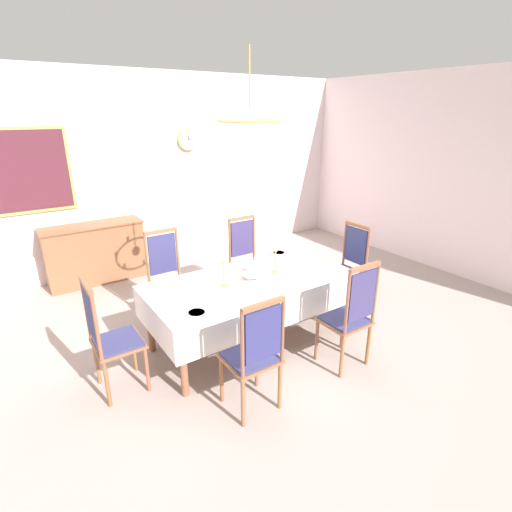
# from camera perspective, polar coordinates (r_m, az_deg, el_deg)

# --- Properties ---
(ground) EXTENTS (7.56, 6.40, 0.04)m
(ground) POSITION_cam_1_polar(r_m,az_deg,el_deg) (4.48, 0.62, -13.48)
(ground) COLOR #A4938C
(back_wall) EXTENTS (7.56, 0.08, 3.08)m
(back_wall) POSITION_cam_1_polar(r_m,az_deg,el_deg) (6.70, -15.61, 11.71)
(back_wall) COLOR silver
(back_wall) RESTS_ON ground
(right_wall) EXTENTS (0.08, 6.40, 3.08)m
(right_wall) POSITION_cam_1_polar(r_m,az_deg,el_deg) (6.74, 28.96, 9.98)
(right_wall) COLOR silver
(right_wall) RESTS_ON ground
(dining_table) EXTENTS (2.23, 1.07, 0.76)m
(dining_table) POSITION_cam_1_polar(r_m,az_deg,el_deg) (4.26, -0.80, -4.39)
(dining_table) COLOR brown
(dining_table) RESTS_ON ground
(tablecloth) EXTENTS (2.25, 1.09, 0.35)m
(tablecloth) POSITION_cam_1_polar(r_m,az_deg,el_deg) (4.27, -0.79, -4.51)
(tablecloth) COLOR white
(tablecloth) RESTS_ON dining_table
(chair_south_a) EXTENTS (0.44, 0.42, 1.11)m
(chair_south_a) POSITION_cam_1_polar(r_m,az_deg,el_deg) (3.36, -0.24, -14.08)
(chair_south_a) COLOR brown
(chair_south_a) RESTS_ON ground
(chair_north_a) EXTENTS (0.44, 0.42, 1.16)m
(chair_north_a) POSITION_cam_1_polar(r_m,az_deg,el_deg) (4.84, -12.77, -3.02)
(chair_north_a) COLOR brown
(chair_north_a) RESTS_ON ground
(chair_south_b) EXTENTS (0.44, 0.42, 1.16)m
(chair_south_b) POSITION_cam_1_polar(r_m,az_deg,el_deg) (4.00, 13.62, -8.33)
(chair_south_b) COLOR brown
(chair_south_b) RESTS_ON ground
(chair_north_b) EXTENTS (0.44, 0.42, 1.15)m
(chair_north_b) POSITION_cam_1_polar(r_m,az_deg,el_deg) (5.31, -1.33, -0.37)
(chair_north_b) COLOR brown
(chair_north_b) RESTS_ON ground
(chair_head_west) EXTENTS (0.42, 0.44, 1.14)m
(chair_head_west) POSITION_cam_1_polar(r_m,az_deg,el_deg) (3.80, -20.71, -10.90)
(chair_head_west) COLOR brown
(chair_head_west) RESTS_ON ground
(chair_head_east) EXTENTS (0.42, 0.44, 1.13)m
(chair_head_east) POSITION_cam_1_polar(r_m,az_deg,el_deg) (5.23, 13.28, -1.39)
(chair_head_east) COLOR brown
(chair_head_east) RESTS_ON ground
(soup_tureen) EXTENTS (0.31, 0.31, 0.24)m
(soup_tureen) POSITION_cam_1_polar(r_m,az_deg,el_deg) (4.21, -0.30, -1.84)
(soup_tureen) COLOR white
(soup_tureen) RESTS_ON tablecloth
(candlestick_west) EXTENTS (0.07, 0.07, 0.38)m
(candlestick_west) POSITION_cam_1_polar(r_m,az_deg,el_deg) (4.01, -4.79, -2.45)
(candlestick_west) COLOR gold
(candlestick_west) RESTS_ON tablecloth
(candlestick_east) EXTENTS (0.07, 0.07, 0.38)m
(candlestick_east) POSITION_cam_1_polar(r_m,az_deg,el_deg) (4.35, 2.85, -0.56)
(candlestick_east) COLOR gold
(candlestick_east) RESTS_ON tablecloth
(bowl_near_left) EXTENTS (0.16, 0.16, 0.03)m
(bowl_near_left) POSITION_cam_1_polar(r_m,az_deg,el_deg) (4.23, -13.64, -3.78)
(bowl_near_left) COLOR white
(bowl_near_left) RESTS_ON tablecloth
(bowl_near_right) EXTENTS (0.18, 0.18, 0.04)m
(bowl_near_right) POSITION_cam_1_polar(r_m,az_deg,el_deg) (4.92, 3.36, 0.35)
(bowl_near_right) COLOR white
(bowl_near_right) RESTS_ON tablecloth
(bowl_far_left) EXTENTS (0.18, 0.18, 0.03)m
(bowl_far_left) POSITION_cam_1_polar(r_m,az_deg,el_deg) (3.55, -8.70, -8.32)
(bowl_far_left) COLOR white
(bowl_far_left) RESTS_ON tablecloth
(bowl_far_right) EXTENTS (0.15, 0.15, 0.03)m
(bowl_far_right) POSITION_cam_1_polar(r_m,az_deg,el_deg) (4.50, 11.77, -2.16)
(bowl_far_right) COLOR white
(bowl_far_right) RESTS_ON tablecloth
(spoon_primary) EXTENTS (0.03, 0.18, 0.01)m
(spoon_primary) POSITION_cam_1_polar(r_m,az_deg,el_deg) (4.23, -15.16, -4.15)
(spoon_primary) COLOR gold
(spoon_primary) RESTS_ON tablecloth
(spoon_secondary) EXTENTS (0.04, 0.18, 0.01)m
(spoon_secondary) POSITION_cam_1_polar(r_m,az_deg,el_deg) (5.02, 4.22, 0.48)
(spoon_secondary) COLOR gold
(spoon_secondary) RESTS_ON tablecloth
(sideboard) EXTENTS (1.44, 0.48, 0.90)m
(sideboard) POSITION_cam_1_polar(r_m,az_deg,el_deg) (6.40, -22.47, 0.40)
(sideboard) COLOR brown
(sideboard) RESTS_ON ground
(mounted_clock) EXTENTS (0.36, 0.06, 0.36)m
(mounted_clock) POSITION_cam_1_polar(r_m,az_deg,el_deg) (6.84, -9.97, 16.51)
(mounted_clock) COLOR #D1B251
(framed_painting) EXTENTS (1.15, 0.05, 1.16)m
(framed_painting) POSITION_cam_1_polar(r_m,az_deg,el_deg) (6.29, -30.68, 10.64)
(framed_painting) COLOR #D1B251
(chandelier) EXTENTS (0.65, 0.64, 0.66)m
(chandelier) POSITION_cam_1_polar(r_m,az_deg,el_deg) (3.87, -0.93, 19.37)
(chandelier) COLOR gold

